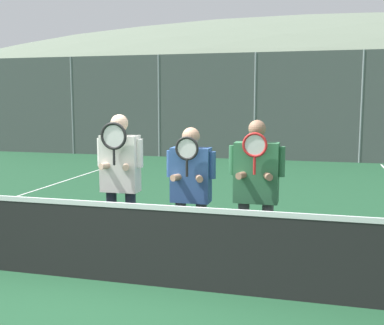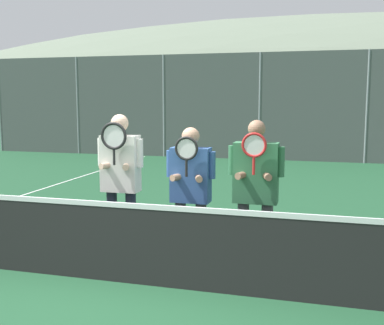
# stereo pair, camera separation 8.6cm
# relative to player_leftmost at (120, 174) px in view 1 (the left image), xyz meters

# --- Properties ---
(ground_plane) EXTENTS (120.00, 120.00, 0.00)m
(ground_plane) POSITION_rel_player_leftmost_xyz_m (0.29, -0.70, -1.10)
(ground_plane) COLOR #1E4C2D
(hill_distant) EXTENTS (106.28, 59.04, 20.66)m
(hill_distant) POSITION_rel_player_leftmost_xyz_m (0.29, 51.62, -1.10)
(hill_distant) COLOR slate
(hill_distant) RESTS_ON ground_plane
(clubhouse_building) EXTENTS (20.26, 5.50, 3.39)m
(clubhouse_building) POSITION_rel_player_leftmost_xyz_m (-1.70, 19.13, 0.62)
(clubhouse_building) COLOR #9EA3A8
(clubhouse_building) RESTS_ON ground_plane
(fence_back) EXTENTS (20.12, 0.06, 3.52)m
(fence_back) POSITION_rel_player_leftmost_xyz_m (0.29, 10.57, 0.66)
(fence_back) COLOR gray
(fence_back) RESTS_ON ground_plane
(tennis_net) EXTENTS (10.69, 0.09, 1.01)m
(tennis_net) POSITION_rel_player_leftmost_xyz_m (0.29, -0.70, -0.63)
(tennis_net) COLOR gray
(tennis_net) RESTS_ON ground_plane
(player_leftmost) EXTENTS (0.60, 0.34, 1.84)m
(player_leftmost) POSITION_rel_player_leftmost_xyz_m (0.00, 0.00, 0.00)
(player_leftmost) COLOR #232838
(player_leftmost) RESTS_ON ground_plane
(player_center_left) EXTENTS (0.59, 0.34, 1.69)m
(player_center_left) POSITION_rel_player_leftmost_xyz_m (0.92, -0.05, -0.09)
(player_center_left) COLOR #56565B
(player_center_left) RESTS_ON ground_plane
(player_center_right) EXTENTS (0.63, 0.34, 1.79)m
(player_center_right) POSITION_rel_player_leftmost_xyz_m (1.69, -0.10, -0.04)
(player_center_right) COLOR #56565B
(player_center_right) RESTS_ON ground_plane
(car_far_left) EXTENTS (4.72, 2.04, 1.85)m
(car_far_left) POSITION_rel_player_leftmost_xyz_m (-4.50, 13.73, -0.16)
(car_far_left) COLOR #B2B7BC
(car_far_left) RESTS_ON ground_plane
(car_left_of_center) EXTENTS (4.00, 1.95, 1.75)m
(car_left_of_center) POSITION_rel_player_leftmost_xyz_m (0.58, 13.92, -0.21)
(car_left_of_center) COLOR black
(car_left_of_center) RESTS_ON ground_plane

